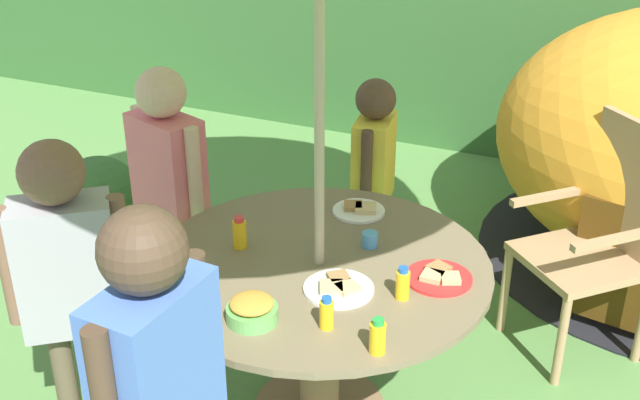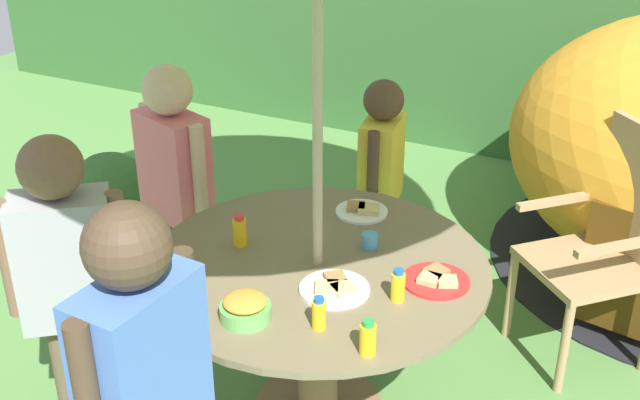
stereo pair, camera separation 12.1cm
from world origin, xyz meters
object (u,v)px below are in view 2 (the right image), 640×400
object	(u,v)px
plate_mid_left	(335,288)
cup_near	(370,241)
snack_bowl	(245,308)
juice_bottle_near_right	(368,338)
child_in_blue_shirt	(142,366)
juice_bottle_far_right	(319,314)
plate_back_edge	(436,280)
juice_bottle_far_left	(240,231)
plate_front_edge	(362,211)
wooden_chair	(610,237)
child_in_pink_shirt	(174,166)
garden_table	(318,303)
juice_bottle_near_left	(398,286)
potted_plant	(112,201)
child_in_yellow_shirt	(381,162)
child_in_grey_shirt	(66,261)

from	to	relation	value
plate_mid_left	cup_near	size ratio (longest dim) A/B	4.02
snack_bowl	juice_bottle_near_right	world-z (taller)	juice_bottle_near_right
child_in_blue_shirt	juice_bottle_far_right	bearing A→B (deg)	-19.67
plate_back_edge	juice_bottle_far_left	distance (m)	0.77
child_in_blue_shirt	plate_front_edge	bearing A→B (deg)	1.82
wooden_chair	plate_back_edge	world-z (taller)	wooden_chair
wooden_chair	child_in_pink_shirt	world-z (taller)	child_in_pink_shirt
garden_table	cup_near	size ratio (longest dim) A/B	20.63
child_in_blue_shirt	juice_bottle_far_right	world-z (taller)	child_in_blue_shirt
garden_table	juice_bottle_near_left	distance (m)	0.44
juice_bottle_far_left	juice_bottle_near_right	bearing A→B (deg)	-29.52
potted_plant	child_in_pink_shirt	distance (m)	0.81
potted_plant	garden_table	bearing A→B (deg)	-20.95
child_in_yellow_shirt	potted_plant	bearing A→B (deg)	-82.37
snack_bowl	plate_mid_left	bearing A→B (deg)	56.04
snack_bowl	cup_near	xyz separation A→B (m)	(0.18, 0.61, -0.01)
juice_bottle_far_left	cup_near	distance (m)	0.50
wooden_chair	plate_front_edge	distance (m)	1.07
plate_front_edge	cup_near	size ratio (longest dim) A/B	3.51
wooden_chair	juice_bottle_near_right	size ratio (longest dim) A/B	8.63
plate_front_edge	wooden_chair	bearing A→B (deg)	28.09
juice_bottle_near_right	plate_back_edge	bearing A→B (deg)	83.26
wooden_chair	juice_bottle_far_right	world-z (taller)	wooden_chair
potted_plant	snack_bowl	distance (m)	1.78
plate_back_edge	juice_bottle_far_right	distance (m)	0.50
potted_plant	juice_bottle_far_left	size ratio (longest dim) A/B	4.91
wooden_chair	child_in_yellow_shirt	distance (m)	1.07
plate_front_edge	juice_bottle_far_right	world-z (taller)	juice_bottle_far_right
garden_table	child_in_blue_shirt	size ratio (longest dim) A/B	0.94
child_in_pink_shirt	cup_near	bearing A→B (deg)	12.99
plate_back_edge	child_in_yellow_shirt	bearing A→B (deg)	123.11
child_in_blue_shirt	cup_near	world-z (taller)	child_in_blue_shirt
potted_plant	child_in_blue_shirt	distance (m)	2.12
child_in_yellow_shirt	plate_back_edge	size ratio (longest dim) A/B	4.59
garden_table	cup_near	bearing A→B (deg)	56.28
juice_bottle_near_left	juice_bottle_far_right	xyz separation A→B (m)	(-0.17, -0.26, -0.00)
snack_bowl	child_in_pink_shirt	bearing A→B (deg)	137.87
plate_mid_left	juice_bottle_near_right	size ratio (longest dim) A/B	2.04
wooden_chair	juice_bottle_far_left	size ratio (longest dim) A/B	8.16
child_in_pink_shirt	plate_front_edge	world-z (taller)	child_in_pink_shirt
child_in_pink_shirt	snack_bowl	distance (m)	1.07
garden_table	juice_bottle_near_left	xyz separation A→B (m)	(0.35, -0.10, 0.24)
child_in_grey_shirt	wooden_chair	bearing A→B (deg)	4.80
wooden_chair	child_in_blue_shirt	size ratio (longest dim) A/B	0.77
juice_bottle_far_left	garden_table	bearing A→B (deg)	2.77
child_in_grey_shirt	juice_bottle_far_right	distance (m)	0.91
wooden_chair	child_in_yellow_shirt	world-z (taller)	child_in_yellow_shirt
child_in_blue_shirt	plate_back_edge	size ratio (longest dim) A/B	5.63
child_in_grey_shirt	plate_front_edge	world-z (taller)	child_in_grey_shirt
garden_table	child_in_yellow_shirt	distance (m)	0.98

